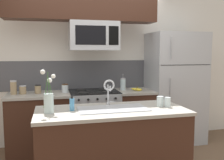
{
  "coord_description": "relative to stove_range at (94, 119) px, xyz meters",
  "views": [
    {
      "loc": [
        -0.64,
        -2.95,
        1.53
      ],
      "look_at": [
        0.14,
        0.27,
        1.16
      ],
      "focal_mm": 40.0,
      "sensor_mm": 36.0,
      "label": 1
    }
  ],
  "objects": [
    {
      "name": "rear_partition",
      "position": [
        0.3,
        0.38,
        0.84
      ],
      "size": [
        5.2,
        0.1,
        2.6
      ],
      "primitive_type": "cube",
      "color": "silver",
      "rests_on": "ground"
    },
    {
      "name": "flower_vase",
      "position": [
        -0.68,
        -1.26,
        0.57
      ],
      "size": [
        0.15,
        0.11,
        0.45
      ],
      "color": "silver",
      "rests_on": "island_counter"
    },
    {
      "name": "storage_jar_short",
      "position": [
        -0.85,
        0.04,
        0.51
      ],
      "size": [
        0.09,
        0.09,
        0.13
      ],
      "color": "#997F5B",
      "rests_on": "back_counter_left"
    },
    {
      "name": "storage_jar_tall",
      "position": [
        -1.19,
        0.03,
        0.55
      ],
      "size": [
        0.09,
        0.09,
        0.21
      ],
      "color": "#997F5B",
      "rests_on": "back_counter_left"
    },
    {
      "name": "island_counter",
      "position": [
        -0.01,
        -1.25,
        -0.01
      ],
      "size": [
        1.64,
        0.74,
        0.91
      ],
      "color": "#381E14",
      "rests_on": "ground"
    },
    {
      "name": "splash_band",
      "position": [
        -0.0,
        0.32,
        0.69
      ],
      "size": [
        3.17,
        0.01,
        0.48
      ],
      "primitive_type": "cube",
      "color": "#4C4C51",
      "rests_on": "rear_partition"
    },
    {
      "name": "drinking_glass",
      "position": [
        0.56,
        -1.24,
        0.51
      ],
      "size": [
        0.08,
        0.08,
        0.12
      ],
      "color": "silver",
      "rests_on": "island_counter"
    },
    {
      "name": "kitchen_sink",
      "position": [
        0.0,
        -1.25,
        0.38
      ],
      "size": [
        0.76,
        0.39,
        0.16
      ],
      "color": "#ADAFB5",
      "rests_on": "island_counter"
    },
    {
      "name": "french_press",
      "position": [
        0.5,
        0.06,
        0.55
      ],
      "size": [
        0.09,
        0.09,
        0.27
      ],
      "color": "silver",
      "rests_on": "back_counter_right"
    },
    {
      "name": "microwave",
      "position": [
        0.0,
        -0.02,
        1.31
      ],
      "size": [
        0.74,
        0.4,
        0.43
      ],
      "color": "#A8AAAF"
    },
    {
      "name": "sink_faucet",
      "position": [
        0.0,
        -1.06,
        0.65
      ],
      "size": [
        0.14,
        0.14,
        0.31
      ],
      "color": "#B7BABF",
      "rests_on": "island_counter"
    },
    {
      "name": "refrigerator",
      "position": [
        1.41,
        0.02,
        0.46
      ],
      "size": [
        0.9,
        0.74,
        1.85
      ],
      "color": "#A8AAAF",
      "rests_on": "ground"
    },
    {
      "name": "upper_cabinet_band",
      "position": [
        -0.17,
        -0.05,
        1.83
      ],
      "size": [
        2.25,
        0.34,
        0.6
      ],
      "primitive_type": "cube",
      "color": "#381E14"
    },
    {
      "name": "back_counter_right",
      "position": [
        0.67,
        0.0,
        -0.01
      ],
      "size": [
        0.61,
        0.65,
        0.91
      ],
      "color": "#381E14",
      "rests_on": "ground"
    },
    {
      "name": "dish_soap_bottle",
      "position": [
        -0.44,
        -1.22,
        0.52
      ],
      "size": [
        0.06,
        0.05,
        0.16
      ],
      "color": "#4C93C6",
      "rests_on": "island_counter"
    },
    {
      "name": "storage_jar_squat",
      "position": [
        -0.45,
        0.02,
        0.52
      ],
      "size": [
        0.1,
        0.1,
        0.14
      ],
      "color": "silver",
      "rests_on": "back_counter_left"
    },
    {
      "name": "banana_bunch",
      "position": [
        0.7,
        -0.06,
        0.47
      ],
      "size": [
        0.19,
        0.15,
        0.07
      ],
      "color": "yellow",
      "rests_on": "back_counter_right"
    },
    {
      "name": "spare_glass",
      "position": [
        0.63,
        -1.29,
        0.5
      ],
      "size": [
        0.07,
        0.07,
        0.11
      ],
      "color": "silver",
      "rests_on": "island_counter"
    },
    {
      "name": "back_counter_left",
      "position": [
        -0.84,
        0.0,
        -0.01
      ],
      "size": [
        0.94,
        0.65,
        0.91
      ],
      "color": "#381E14",
      "rests_on": "ground"
    },
    {
      "name": "stove_range",
      "position": [
        0.0,
        0.0,
        0.0
      ],
      "size": [
        0.76,
        0.64,
        0.93
      ],
      "color": "#A8AAAF",
      "rests_on": "ground"
    },
    {
      "name": "storage_jar_medium",
      "position": [
        -1.07,
        0.03,
        0.51
      ],
      "size": [
        0.1,
        0.1,
        0.13
      ],
      "color": "#997F5B",
      "rests_on": "back_counter_left"
    }
  ]
}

